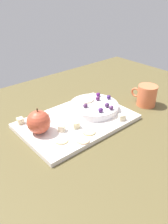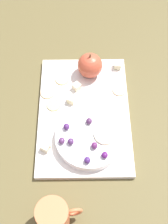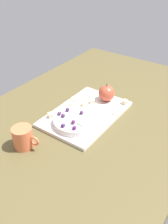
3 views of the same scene
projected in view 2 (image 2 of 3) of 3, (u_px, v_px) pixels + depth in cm
name	position (u px, v px, depth cm)	size (l,w,h in cm)	color
table	(88.00, 118.00, 92.99)	(145.69, 91.22, 3.63)	brown
platter	(84.00, 114.00, 90.65)	(39.25, 25.88, 1.50)	silver
serving_dish	(88.00, 138.00, 84.29)	(18.24, 18.24, 2.51)	white
apple_whole	(90.00, 65.00, 94.30)	(7.56, 7.56, 7.56)	#BC4A31
apple_stem	(90.00, 56.00, 90.57)	(0.50, 0.50, 1.20)	brown
cheese_cube_0	(71.00, 100.00, 91.10)	(2.05, 2.05, 2.05)	beige
cheese_cube_1	(118.00, 65.00, 97.86)	(2.05, 2.05, 2.05)	beige
cheese_cube_2	(45.00, 147.00, 83.12)	(2.05, 2.05, 2.05)	beige
cheese_cube_3	(77.00, 87.00, 93.59)	(2.05, 2.05, 2.05)	beige
cracker_0	(62.00, 80.00, 96.01)	(4.08, 4.08, 0.40)	#DEC283
cracker_1	(54.00, 105.00, 91.12)	(4.08, 4.08, 0.40)	#D5BB7B
cracker_2	(119.00, 90.00, 93.90)	(4.08, 4.08, 0.40)	#DDB28A
cracker_3	(48.00, 93.00, 93.35)	(4.08, 4.08, 0.40)	#E5BA87
grape_0	(71.00, 142.00, 81.47)	(1.81, 1.63, 1.67)	#482856
grape_1	(66.00, 127.00, 83.75)	(1.81, 1.63, 1.70)	#47225D
grape_2	(105.00, 155.00, 79.56)	(1.81, 1.63, 1.49)	#4E175D
grape_3	(62.00, 141.00, 81.63)	(1.81, 1.63, 1.59)	#512C58
grape_4	(87.00, 121.00, 84.77)	(1.81, 1.63, 1.50)	#47254A
grape_5	(94.00, 146.00, 80.84)	(1.81, 1.63, 1.69)	#542052
grape_6	(87.00, 160.00, 78.77)	(1.81, 1.63, 1.60)	#402160
apple_slice_0	(105.00, 135.00, 83.13)	(5.85, 5.85, 0.60)	beige
cup	(54.00, 216.00, 72.19)	(7.53, 10.69, 8.32)	#DD6B42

